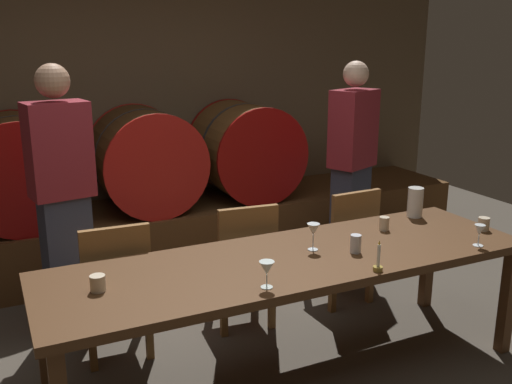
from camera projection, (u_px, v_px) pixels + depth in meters
name	position (u px, v px, depth m)	size (l,w,h in m)	color
back_wall	(126.00, 106.00, 5.25)	(6.74, 0.24, 2.63)	brown
barrel_shelf	(147.00, 235.00, 5.05)	(6.07, 0.90, 0.49)	brown
wine_barrel_left	(19.00, 171.00, 4.46)	(0.87, 0.81, 0.87)	brown
wine_barrel_center	(146.00, 159.00, 4.88)	(0.87, 0.81, 0.87)	#513319
wine_barrel_right	(245.00, 150.00, 5.27)	(0.87, 0.81, 0.87)	brown
dining_table	(293.00, 267.00, 3.23)	(2.81, 0.84, 0.73)	#4C2D16
chair_left	(115.00, 284.00, 3.45)	(0.42, 0.42, 0.88)	brown
chair_center	(243.00, 259.00, 3.84)	(0.44, 0.44, 0.88)	brown
chair_right	(345.00, 240.00, 4.19)	(0.42, 0.42, 0.88)	brown
guest_left	(63.00, 199.00, 3.70)	(0.42, 0.30, 1.77)	#33384C
guest_right	(352.00, 168.00, 4.66)	(0.44, 0.37, 1.75)	#33384C
candle_center	(378.00, 263.00, 3.01)	(0.05, 0.05, 0.17)	olive
pitcher	(415.00, 202.00, 3.92)	(0.10, 0.10, 0.20)	white
wine_glass_left	(267.00, 269.00, 2.80)	(0.08, 0.08, 0.14)	silver
wine_glass_center	(313.00, 230.00, 3.29)	(0.07, 0.07, 0.16)	white
wine_glass_right	(479.00, 231.00, 3.36)	(0.06, 0.06, 0.13)	white
cup_far_left	(98.00, 283.00, 2.78)	(0.08, 0.08, 0.08)	beige
cup_center_left	(356.00, 244.00, 3.27)	(0.06, 0.06, 0.11)	silver
cup_center_right	(384.00, 224.00, 3.65)	(0.06, 0.06, 0.09)	beige
cup_far_right	(484.00, 224.00, 3.65)	(0.07, 0.07, 0.08)	beige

